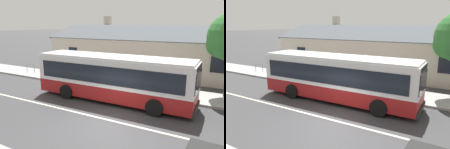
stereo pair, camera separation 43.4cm
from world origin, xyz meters
TOP-DOWN VIEW (x-y plane):
  - ground_plane at (0.00, 0.00)m, footprint 300.00×300.00m
  - sidewalk_far at (0.00, 6.00)m, footprint 60.00×3.00m
  - lane_divider_stripe at (0.00, 0.00)m, footprint 60.00×0.16m
  - community_building at (-2.48, 13.50)m, footprint 21.24×8.33m
  - transit_bus at (-1.20, 2.90)m, footprint 10.83×2.86m
  - bench_by_building at (-8.78, 5.68)m, footprint 1.70×0.51m
  - bike_rack at (-12.75, 6.02)m, footprint 1.16×0.06m

SIDE VIEW (x-z plane):
  - ground_plane at x=0.00m, z-range 0.00..0.00m
  - lane_divider_stripe at x=0.00m, z-range 0.00..0.01m
  - sidewalk_far at x=0.00m, z-range 0.00..0.15m
  - bench_by_building at x=-8.78m, z-range 0.10..1.04m
  - bike_rack at x=-12.75m, z-range 0.29..1.07m
  - transit_bus at x=-1.20m, z-range 0.12..3.15m
  - community_building at x=-2.48m, z-range -1.12..4.87m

